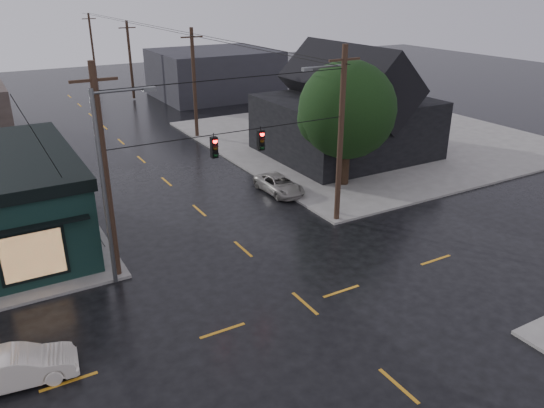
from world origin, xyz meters
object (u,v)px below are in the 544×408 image
utility_pole_ne (336,221)px  sedan_cream (17,368)px  utility_pole_nw (119,276)px  suv_silver (279,185)px  corner_tree (347,110)px

utility_pole_ne → sedan_cream: size_ratio=2.54×
utility_pole_nw → utility_pole_ne: (13.00, 0.00, 0.00)m
utility_pole_nw → sedan_cream: size_ratio=2.54×
utility_pole_ne → suv_silver: size_ratio=2.43×
corner_tree → sedan_cream: 24.75m
corner_tree → sedan_cream: corner_tree is taller
corner_tree → utility_pole_ne: corner_tree is taller
utility_pole_nw → sedan_cream: 7.60m
corner_tree → utility_pole_nw: (-17.01, -4.64, -5.32)m
corner_tree → sedan_cream: (-22.01, -10.32, -4.66)m
sedan_cream → suv_silver: (17.37, 11.32, -0.08)m
corner_tree → suv_silver: corner_tree is taller
corner_tree → utility_pole_ne: (-4.01, -4.64, -5.32)m
utility_pole_nw → utility_pole_ne: same height
utility_pole_ne → sedan_cream: bearing=-162.5°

